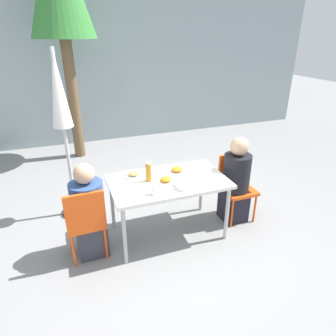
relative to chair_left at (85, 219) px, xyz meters
The scene contains 14 objects.
ground_plane 1.10m from the chair_left, ahead, with size 24.00×24.00×0.00m, color gray.
building_facade 4.26m from the chair_left, 76.48° to the left, with size 10.00×0.20×3.00m.
dining_table 0.99m from the chair_left, ahead, with size 1.34×0.81×0.74m.
chair_left is the anchor object (origin of this frame).
person_left 0.10m from the chair_left, 60.17° to the left, with size 0.35×0.35×1.09m.
chair_right 1.95m from the chair_left, ahead, with size 0.40×0.40×0.86m.
person_right 1.89m from the chair_left, ahead, with size 0.34×0.34×1.15m.
closed_umbrella 1.40m from the chair_left, 94.18° to the left, with size 0.36×0.36×2.15m.
plate_0 0.96m from the chair_left, ahead, with size 0.23×0.23×0.07m.
plate_1 1.20m from the chair_left, 13.16° to the left, with size 0.25×0.25×0.07m.
plate_2 0.75m from the chair_left, 28.82° to the left, with size 0.22×0.22×0.06m.
bottle 0.85m from the chair_left, 12.60° to the left, with size 0.07×0.07×0.23m.
drinking_cup 0.79m from the chair_left, 12.00° to the right, with size 0.07×0.07×0.10m.
salad_bowl 1.11m from the chair_left, ahead, with size 0.20×0.20×0.06m.
Camera 1 is at (-1.06, -2.89, 2.30)m, focal length 32.00 mm.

